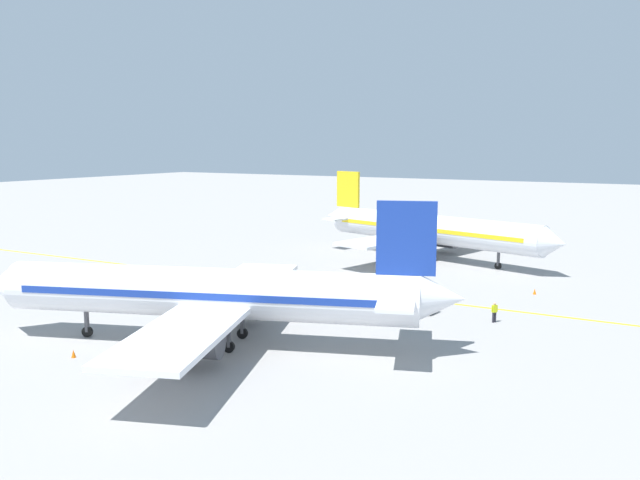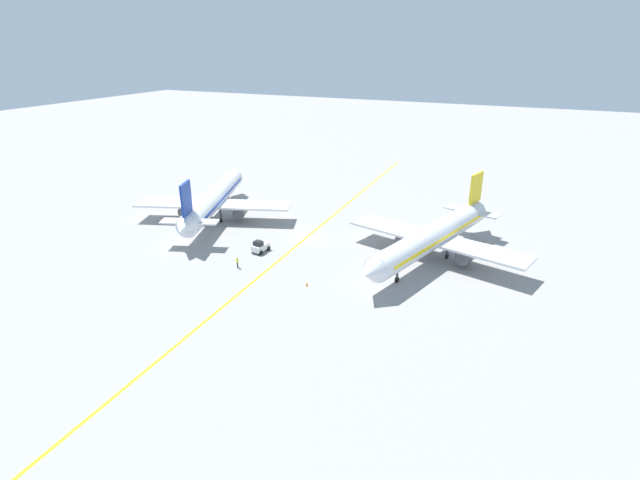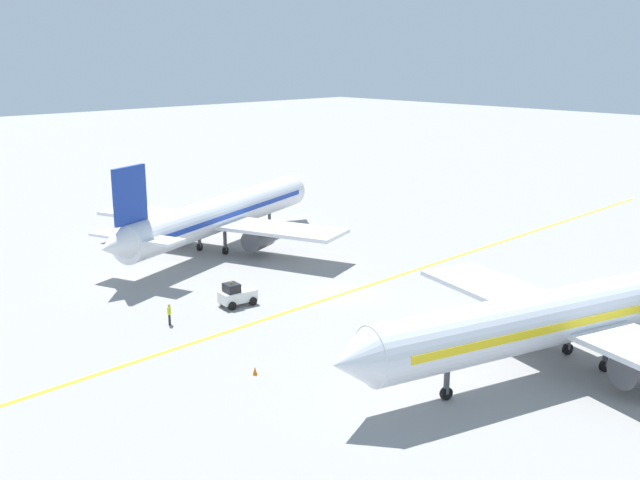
% 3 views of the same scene
% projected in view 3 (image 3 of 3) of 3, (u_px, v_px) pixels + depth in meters
% --- Properties ---
extents(ground_plane, '(400.00, 400.00, 0.00)m').
position_uv_depth(ground_plane, '(344.00, 293.00, 64.40)').
color(ground_plane, gray).
extents(apron_yellow_centreline, '(3.90, 119.96, 0.01)m').
position_uv_depth(apron_yellow_centreline, '(344.00, 293.00, 64.40)').
color(apron_yellow_centreline, yellow).
rests_on(apron_yellow_centreline, ground).
extents(airplane_at_gate, '(28.12, 34.44, 10.60)m').
position_uv_depth(airplane_at_gate, '(220.00, 215.00, 77.88)').
color(airplane_at_gate, white).
rests_on(airplane_at_gate, ground).
extents(airplane_adjacent_stand, '(28.37, 34.98, 10.60)m').
position_uv_depth(airplane_adjacent_stand, '(573.00, 314.00, 48.50)').
color(airplane_adjacent_stand, silver).
rests_on(airplane_adjacent_stand, ground).
extents(baggage_tug_white, '(2.07, 3.17, 2.11)m').
position_uv_depth(baggage_tug_white, '(237.00, 295.00, 61.15)').
color(baggage_tug_white, white).
rests_on(baggage_tug_white, ground).
extents(ground_crew_worker, '(0.46, 0.41, 1.68)m').
position_uv_depth(ground_crew_worker, '(169.00, 313.00, 56.84)').
color(ground_crew_worker, '#23232D').
rests_on(ground_crew_worker, ground).
extents(traffic_cone_near_nose, '(0.32, 0.32, 0.55)m').
position_uv_depth(traffic_cone_near_nose, '(231.00, 226.00, 88.01)').
color(traffic_cone_near_nose, orange).
rests_on(traffic_cone_near_nose, ground).
extents(traffic_cone_mid_apron, '(0.32, 0.32, 0.55)m').
position_uv_depth(traffic_cone_mid_apron, '(255.00, 371.00, 48.18)').
color(traffic_cone_mid_apron, orange).
rests_on(traffic_cone_mid_apron, ground).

